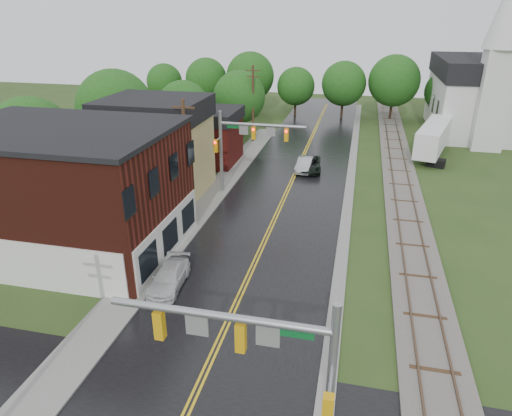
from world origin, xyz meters
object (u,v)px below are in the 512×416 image
(tree_left_e, at_px, (240,98))
(pickup_white, at_px, (169,278))
(church, at_px, (480,88))
(semi_trailer, at_px, (434,137))
(brick_building, at_px, (65,190))
(tree_left_b, at_px, (116,110))
(traffic_signal_far, at_px, (245,139))
(utility_pole_c, at_px, (253,103))
(tree_left_a, at_px, (33,141))
(suv_dark, at_px, (310,164))
(sedan_silver, at_px, (305,165))
(traffic_signal_near, at_px, (264,354))
(utility_pole_b, at_px, (186,156))
(tree_left_c, at_px, (185,109))

(tree_left_e, distance_m, pickup_white, 34.58)
(church, xyz_separation_m, semi_trailer, (-6.21, -11.04, -3.73))
(brick_building, height_order, tree_left_b, tree_left_b)
(brick_building, height_order, traffic_signal_far, brick_building)
(traffic_signal_far, xyz_separation_m, utility_pole_c, (-3.33, 17.00, -0.25))
(tree_left_a, bearing_deg, brick_building, -43.13)
(church, xyz_separation_m, tree_left_e, (-28.85, -7.84, -1.02))
(pickup_white, distance_m, semi_trailer, 35.74)
(brick_building, bearing_deg, semi_trailer, 46.51)
(suv_dark, bearing_deg, semi_trailer, 26.63)
(sedan_silver, bearing_deg, tree_left_a, -145.69)
(tree_left_e, distance_m, semi_trailer, 23.02)
(brick_building, relative_size, suv_dark, 3.03)
(traffic_signal_near, relative_size, pickup_white, 1.76)
(utility_pole_b, relative_size, semi_trailer, 0.81)
(traffic_signal_far, relative_size, sedan_silver, 1.81)
(church, xyz_separation_m, utility_pole_c, (-26.80, -9.74, -1.11))
(utility_pole_b, xyz_separation_m, pickup_white, (2.55, -10.11, -4.12))
(tree_left_a, relative_size, semi_trailer, 0.79)
(church, xyz_separation_m, pickup_white, (-24.25, -41.85, -5.23))
(tree_left_c, height_order, pickup_white, tree_left_c)
(tree_left_e, xyz_separation_m, suv_dark, (10.09, -11.32, -4.16))
(tree_left_e, height_order, suv_dark, tree_left_e)
(utility_pole_b, distance_m, tree_left_e, 23.99)
(brick_building, bearing_deg, tree_left_c, 93.14)
(utility_pole_b, bearing_deg, tree_left_a, -179.55)
(tree_left_c, height_order, suv_dark, tree_left_c)
(traffic_signal_near, bearing_deg, brick_building, 140.83)
(tree_left_a, height_order, tree_left_b, tree_left_b)
(utility_pole_c, relative_size, tree_left_e, 1.10)
(suv_dark, height_order, pickup_white, suv_dark)
(tree_left_a, distance_m, suv_dark, 25.01)
(brick_building, xyz_separation_m, traffic_signal_far, (9.01, 12.00, 0.82))
(semi_trailer, bearing_deg, utility_pole_c, 176.39)
(semi_trailer, bearing_deg, tree_left_e, 171.96)
(tree_left_a, height_order, tree_left_e, tree_left_a)
(tree_left_c, bearing_deg, tree_left_a, -108.43)
(traffic_signal_far, bearing_deg, sedan_silver, 59.89)
(sedan_silver, bearing_deg, utility_pole_c, 131.45)
(church, bearing_deg, tree_left_a, -141.37)
(traffic_signal_far, xyz_separation_m, semi_trailer, (17.26, 15.70, -2.87))
(church, bearing_deg, tree_left_e, -164.80)
(utility_pole_c, relative_size, sedan_silver, 2.22)
(traffic_signal_near, bearing_deg, pickup_white, 127.98)
(brick_building, distance_m, tree_left_a, 10.14)
(utility_pole_b, xyz_separation_m, tree_left_a, (-13.05, -0.10, 0.39))
(sedan_silver, bearing_deg, church, 48.46)
(church, bearing_deg, brick_building, -129.98)
(tree_left_b, relative_size, semi_trailer, 0.88)
(sedan_silver, bearing_deg, tree_left_c, 162.48)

